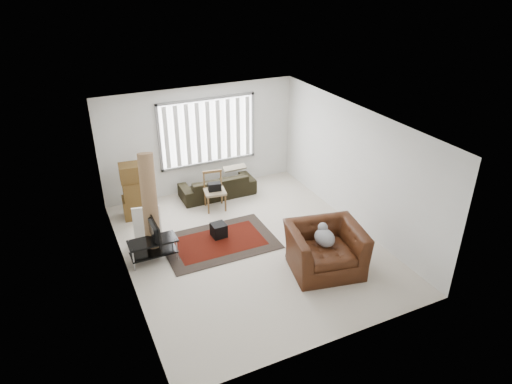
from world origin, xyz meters
The scene contains 11 objects.
room centered at (0.03, 0.51, 1.76)m, with size 6.00×6.02×2.71m.
persian_rug centered at (-0.54, 0.40, 0.01)m, with size 2.34×1.57×0.02m.
tv_stand centered at (-1.95, 0.34, 0.34)m, with size 0.95×0.43×0.47m.
tv centered at (-1.95, 0.34, 0.69)m, with size 0.77×0.10×0.44m, color black.
subwoofer centered at (-0.47, 0.61, 0.17)m, with size 0.30×0.30×0.30m, color black.
moving_boxes centered at (-1.90, 2.28, 0.61)m, with size 0.58×0.54×1.31m.
white_flatpack centered at (-1.86, 1.21, 0.37)m, with size 0.58×0.08×0.73m, color silver.
rolled_rug centered at (-1.84, 0.77, 1.04)m, with size 0.31×0.31×2.06m, color brown.
sofa centered at (0.21, 2.45, 0.36)m, with size 1.88×0.81×0.72m, color black.
side_chair centered at (-0.08, 1.86, 0.50)m, with size 0.55×0.55×0.91m.
armchair centered at (0.97, -1.32, 0.51)m, with size 1.60×1.46×1.02m.
Camera 1 is at (-3.31, -7.31, 5.38)m, focal length 32.00 mm.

